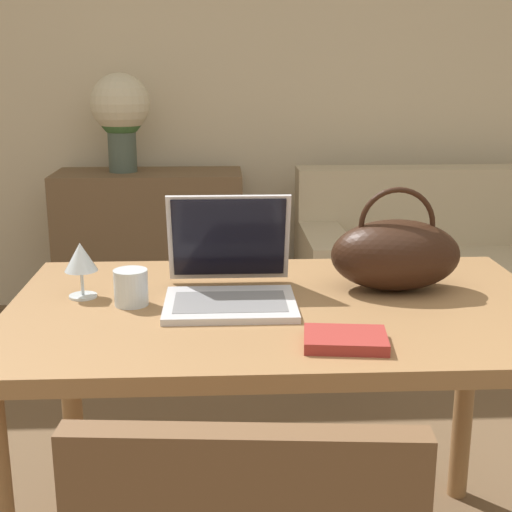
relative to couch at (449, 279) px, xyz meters
name	(u,v)px	position (x,y,z in m)	size (l,w,h in m)	color
wall_back	(266,62)	(-0.89, 0.59, 1.06)	(10.00, 0.06, 2.70)	beige
dining_table	(281,341)	(-1.00, -1.76, 0.39)	(1.32, 0.82, 0.77)	olive
couch	(449,279)	(0.00, 0.00, 0.00)	(1.50, 0.79, 0.82)	#C1B293
sideboard	(151,248)	(-1.52, 0.28, 0.11)	(0.96, 0.40, 0.80)	brown
laptop	(230,272)	(-1.12, -1.70, 0.55)	(0.31, 0.33, 0.25)	silver
drinking_glass	(131,287)	(-1.36, -1.75, 0.53)	(0.08, 0.08, 0.09)	silver
wine_glass	(81,259)	(-1.49, -1.68, 0.58)	(0.08, 0.08, 0.14)	silver
handbag	(395,254)	(-0.70, -1.65, 0.58)	(0.33, 0.20, 0.27)	black
flower_vase	(121,111)	(-1.64, 0.29, 0.82)	(0.30, 0.30, 0.49)	#47564C
book	(346,340)	(-0.89, -2.03, 0.49)	(0.18, 0.14, 0.02)	maroon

